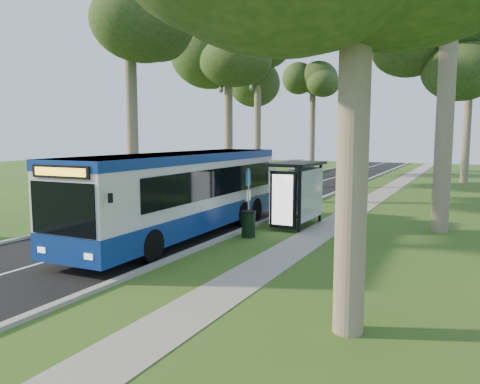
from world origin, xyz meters
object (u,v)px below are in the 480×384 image
object	(u,v)px
bus	(183,193)
car_silver	(296,166)
litter_bin	(249,224)
car_white	(265,171)
bus_stop_sign	(248,193)
bus_shelter	(296,182)

from	to	relation	value
bus	car_silver	xyz separation A→B (m)	(-7.43, 34.16, -1.02)
litter_bin	car_silver	distance (m)	34.58
litter_bin	car_white	size ratio (longest dim) A/B	0.21
car_white	car_silver	world-z (taller)	car_white
bus_stop_sign	car_white	size ratio (longest dim) A/B	0.54
car_white	bus	bearing A→B (deg)	-96.31
litter_bin	car_white	bearing A→B (deg)	112.01
bus_stop_sign	bus	bearing A→B (deg)	-132.97
bus	bus_shelter	xyz separation A→B (m)	(3.45, 3.68, 0.30)
bus	litter_bin	bearing A→B (deg)	21.42
bus_shelter	bus_stop_sign	bearing A→B (deg)	-126.68
bus_shelter	litter_bin	world-z (taller)	bus_shelter
bus_stop_sign	litter_bin	world-z (taller)	bus_stop_sign
bus_stop_sign	bus_shelter	size ratio (longest dim) A/B	0.80
bus_stop_sign	car_white	world-z (taller)	bus_stop_sign
car_white	litter_bin	bearing A→B (deg)	-90.27
bus	car_silver	size ratio (longest dim) A/B	2.90
bus_stop_sign	bus_shelter	xyz separation A→B (m)	(1.43, 1.86, 0.36)
bus	car_silver	world-z (taller)	bus
litter_bin	bus_stop_sign	bearing A→B (deg)	116.44
bus_shelter	litter_bin	distance (m)	3.23
car_white	bus_shelter	bearing A→B (deg)	-85.36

